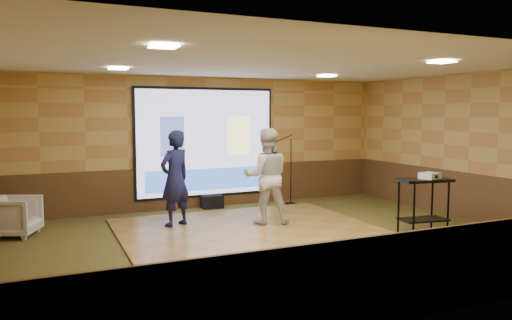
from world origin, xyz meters
name	(u,v)px	position (x,y,z in m)	size (l,w,h in m)	color
ground	(272,241)	(0.00, 0.00, 0.00)	(9.00, 9.00, 0.00)	#2F3B1A
room_shell	(273,118)	(0.00, 0.00, 2.09)	(9.04, 7.04, 3.02)	tan
wainscot_back	(206,186)	(0.00, 3.48, 0.47)	(9.00, 0.04, 0.95)	#4A3618
wainscot_front	(418,274)	(0.00, -3.48, 0.47)	(9.00, 0.04, 0.95)	#4A3618
wainscot_right	(466,196)	(4.48, 0.00, 0.47)	(0.04, 7.00, 0.95)	#4A3618
projector_screen	(206,144)	(0.00, 3.44, 1.47)	(3.32, 0.06, 2.52)	black
downlight_nw	(118,69)	(-2.20, 1.80, 2.97)	(0.32, 0.32, 0.02)	#FBE6BC
downlight_ne	(327,76)	(2.20, 1.80, 2.97)	(0.32, 0.32, 0.02)	#FBE6BC
downlight_sw	(164,47)	(-2.20, -1.50, 2.97)	(0.32, 0.32, 0.02)	#FBE6BC
downlight_se	(442,62)	(2.20, -1.50, 2.97)	(0.32, 0.32, 0.02)	#FBE6BC
dance_floor	(246,228)	(-0.05, 1.01, 0.02)	(4.67, 3.56, 0.03)	olive
player_left	(175,178)	(-1.22, 1.69, 0.94)	(0.66, 0.44, 1.82)	#151843
player_right	(266,176)	(0.45, 1.16, 0.96)	(0.90, 0.70, 1.85)	beige
av_table	(424,195)	(2.76, -0.60, 0.70)	(0.95, 0.50, 1.00)	black
projector	(430,176)	(2.85, -0.66, 1.05)	(0.33, 0.28, 0.11)	silver
mic_stand	(289,184)	(1.89, 2.93, 0.49)	(0.66, 0.27, 1.69)	black
banquet_chair	(14,216)	(-4.00, 2.20, 0.36)	(0.76, 0.78, 0.71)	gray
duffel_bag	(212,202)	(0.06, 3.25, 0.15)	(0.48, 0.32, 0.30)	black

